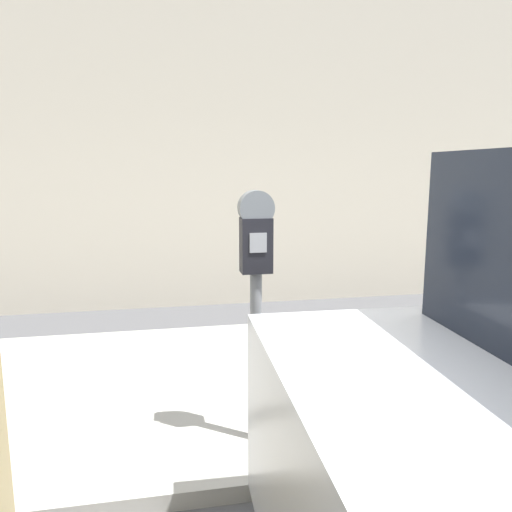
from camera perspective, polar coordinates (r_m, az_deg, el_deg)
sidewalk at (r=4.31m, az=3.94°, el=-13.89°), size 24.00×2.80×0.10m
building_facade at (r=6.83m, az=-2.23°, el=22.16°), size 24.00×0.30×6.48m
parking_meter at (r=2.98m, az=0.00°, el=-2.03°), size 0.21×0.13×1.57m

